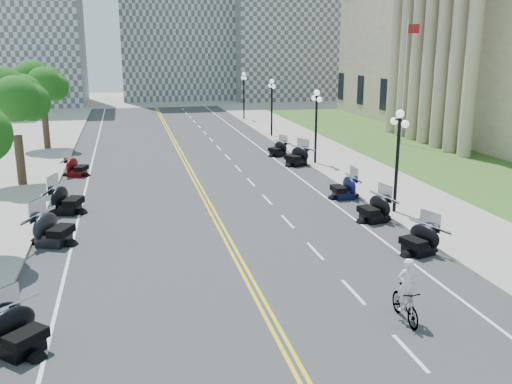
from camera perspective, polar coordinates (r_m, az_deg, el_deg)
ground at (r=22.39m, az=-1.91°, el=-6.57°), size 160.00×160.00×0.00m
road at (r=31.80m, az=-5.38°, el=-0.16°), size 16.00×90.00×0.01m
centerline_yellow_a at (r=31.78m, az=-5.59°, el=-0.16°), size 0.12×90.00×0.00m
centerline_yellow_b at (r=31.81m, az=-5.16°, el=-0.13°), size 0.12×90.00×0.00m
edge_line_north at (r=33.20m, az=5.63°, el=0.49°), size 0.12×90.00×0.00m
edge_line_south at (r=31.64m, az=-16.94°, el=-0.80°), size 0.12×90.00×0.00m
lane_dash_4 at (r=16.51m, az=15.16°, el=-15.26°), size 0.12×2.00×0.00m
lane_dash_5 at (r=19.71m, az=9.69°, el=-9.81°), size 0.12×2.00×0.00m
lane_dash_6 at (r=23.16m, az=5.92°, el=-5.87°), size 0.12×2.00×0.00m
lane_dash_7 at (r=26.77m, az=3.18°, el=-2.96°), size 0.12×2.00×0.00m
lane_dash_8 at (r=30.47m, az=1.10°, el=-0.74°), size 0.12×2.00×0.00m
lane_dash_9 at (r=34.24m, az=-0.52°, el=0.99°), size 0.12×2.00×0.00m
lane_dash_10 at (r=38.06m, az=-1.81°, el=2.38°), size 0.12×2.00×0.00m
lane_dash_11 at (r=41.91m, az=-2.87°, el=3.52°), size 0.12×2.00×0.00m
lane_dash_12 at (r=45.78m, az=-3.76°, el=4.46°), size 0.12×2.00×0.00m
lane_dash_13 at (r=49.68m, az=-4.51°, el=5.25°), size 0.12×2.00×0.00m
lane_dash_14 at (r=53.59m, az=-5.15°, el=5.93°), size 0.12×2.00×0.00m
lane_dash_15 at (r=57.51m, az=-5.70°, el=6.51°), size 0.12×2.00×0.00m
lane_dash_16 at (r=61.45m, az=-6.18°, el=7.02°), size 0.12×2.00×0.00m
lane_dash_17 at (r=65.39m, az=-6.61°, el=7.47°), size 0.12×2.00×0.00m
lane_dash_18 at (r=69.34m, az=-6.99°, el=7.86°), size 0.12×2.00×0.00m
lane_dash_19 at (r=73.29m, az=-7.33°, el=8.22°), size 0.12×2.00×0.00m
sidewalk_north at (r=34.68m, az=12.08°, el=0.95°), size 5.00×90.00×0.15m
sidewalk_south at (r=32.21m, az=-24.23°, el=-1.09°), size 5.00×90.00×0.15m
lawn at (r=44.79m, az=15.96°, el=3.74°), size 9.00×60.00×0.10m
distant_block_a at (r=83.82m, az=-23.63°, el=16.86°), size 18.00×14.00×26.00m
distant_block_c at (r=89.39m, az=4.12°, el=16.49°), size 20.00×14.00×22.00m
street_lamp_2 at (r=28.06m, az=13.93°, el=2.92°), size 0.50×1.20×4.90m
street_lamp_3 at (r=38.98m, az=6.02°, el=6.47°), size 0.50×1.20×4.90m
street_lamp_4 at (r=50.39m, az=1.58°, el=8.39°), size 0.50×1.20×4.90m
street_lamp_5 at (r=62.02m, az=-1.22°, el=9.58°), size 0.50×1.20×4.90m
flagpole at (r=47.92m, az=14.60°, el=10.49°), size 1.10×0.20×10.00m
tree_3 at (r=35.18m, az=-23.02°, el=8.04°), size 4.80×4.80×9.20m
tree_4 at (r=47.01m, az=-20.60°, el=9.66°), size 4.80×4.80×9.20m
motorcycle_n_5 at (r=23.44m, az=16.01°, el=-4.42°), size 2.39×2.39×1.34m
motorcycle_n_6 at (r=27.16m, az=11.74°, el=-1.48°), size 2.30×2.30×1.39m
motorcycle_n_7 at (r=30.88m, az=8.79°, el=0.59°), size 1.96×1.96×1.37m
motorcycle_n_9 at (r=38.92m, az=4.07°, el=3.70°), size 2.76×2.76×1.45m
motorcycle_n_10 at (r=42.19m, az=2.19°, el=4.44°), size 2.32×2.32×1.24m
motorcycle_s_4 at (r=16.91m, az=-22.74°, el=-12.54°), size 2.84×2.84×1.40m
motorcycle_s_6 at (r=24.97m, az=-19.65°, el=-3.30°), size 2.92×2.92×1.55m
motorcycle_s_7 at (r=29.33m, az=-18.45°, el=-0.59°), size 2.77×2.77×1.54m
motorcycle_s_9 at (r=37.44m, az=-17.52°, el=2.51°), size 2.43×2.43×1.32m
bicycle at (r=17.92m, az=14.69°, el=-10.81°), size 0.60×1.84×1.09m
cyclist_rider at (r=17.38m, az=14.98°, el=-6.72°), size 0.60×0.40×1.65m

